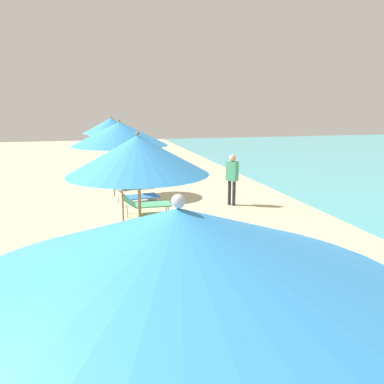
{
  "coord_description": "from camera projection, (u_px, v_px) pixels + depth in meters",
  "views": [
    {
      "loc": [
        -0.55,
        2.18,
        3.13
      ],
      "look_at": [
        1.38,
        9.67,
        1.37
      ],
      "focal_mm": 34.58,
      "sensor_mm": 36.0,
      "label": 1
    }
  ],
  "objects": [
    {
      "name": "lounger_farthest_shoreside",
      "position": [
        130.0,
        165.0,
        18.78
      ],
      "size": [
        1.37,
        0.88,
        0.58
      ],
      "rotation": [
        0.0,
        0.0,
        0.19
      ],
      "color": "blue",
      "rests_on": "ground"
    },
    {
      "name": "lounger_third_inland",
      "position": [
        185.0,
        305.0,
        5.41
      ],
      "size": [
        1.35,
        0.84,
        0.57
      ],
      "rotation": [
        0.0,
        0.0,
        0.15
      ],
      "color": "#4CA572",
      "rests_on": "ground"
    },
    {
      "name": "umbrella_fourth",
      "position": [
        120.0,
        134.0,
        9.3
      ],
      "size": [
        2.43,
        2.43,
        2.85
      ],
      "color": "olive",
      "rests_on": "ground"
    },
    {
      "name": "lounger_fourth_shoreside",
      "position": [
        145.0,
        204.0,
        11.04
      ],
      "size": [
        1.49,
        0.67,
        0.61
      ],
      "rotation": [
        0.0,
        0.0,
        -0.04
      ],
      "color": "#4CA572",
      "rests_on": "ground"
    },
    {
      "name": "umbrella_second",
      "position": [
        179.0,
        255.0,
        1.6
      ],
      "size": [
        2.33,
        2.33,
        2.78
      ],
      "color": "silver",
      "rests_on": "ground"
    },
    {
      "name": "umbrella_third",
      "position": [
        138.0,
        155.0,
        5.9
      ],
      "size": [
        2.29,
        2.29,
        2.77
      ],
      "color": "olive",
      "rests_on": "ground"
    },
    {
      "name": "lounger_fifth_shoreside",
      "position": [
        128.0,
        181.0,
        14.69
      ],
      "size": [
        1.49,
        0.81,
        0.54
      ],
      "rotation": [
        0.0,
        0.0,
        0.09
      ],
      "color": "blue",
      "rests_on": "ground"
    },
    {
      "name": "umbrella_farthest",
      "position": [
        115.0,
        128.0,
        17.03
      ],
      "size": [
        2.5,
        2.5,
        2.58
      ],
      "color": "olive",
      "rests_on": "ground"
    },
    {
      "name": "umbrella_fifth",
      "position": [
        111.0,
        126.0,
        12.89
      ],
      "size": [
        1.99,
        1.99,
        2.85
      ],
      "color": "olive",
      "rests_on": "ground"
    },
    {
      "name": "lounger_fourth_inland",
      "position": [
        167.0,
        228.0,
        8.96
      ],
      "size": [
        1.36,
        0.88,
        0.57
      ],
      "rotation": [
        0.0,
        0.0,
        0.23
      ],
      "color": "blue",
      "rests_on": "ground"
    },
    {
      "name": "lounger_fifth_inland",
      "position": [
        136.0,
        195.0,
        12.38
      ],
      "size": [
        1.49,
        0.89,
        0.58
      ],
      "rotation": [
        0.0,
        0.0,
        0.17
      ],
      "color": "blue",
      "rests_on": "ground"
    },
    {
      "name": "person_walking_near",
      "position": [
        232.0,
        175.0,
        11.97
      ],
      "size": [
        0.4,
        0.42,
        1.67
      ],
      "rotation": [
        0.0,
        0.0,
        3.83
      ],
      "color": "#262628",
      "rests_on": "ground"
    },
    {
      "name": "lounger_farthest_inland",
      "position": [
        128.0,
        172.0,
        16.42
      ],
      "size": [
        1.29,
        0.85,
        0.63
      ],
      "rotation": [
        0.0,
        0.0,
        0.14
      ],
      "color": "#D8593F",
      "rests_on": "ground"
    },
    {
      "name": "lounger_third_shoreside",
      "position": [
        177.0,
        249.0,
        7.6
      ],
      "size": [
        1.59,
        0.8,
        0.6
      ],
      "rotation": [
        0.0,
        0.0,
        0.11
      ],
      "color": "blue",
      "rests_on": "ground"
    }
  ]
}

